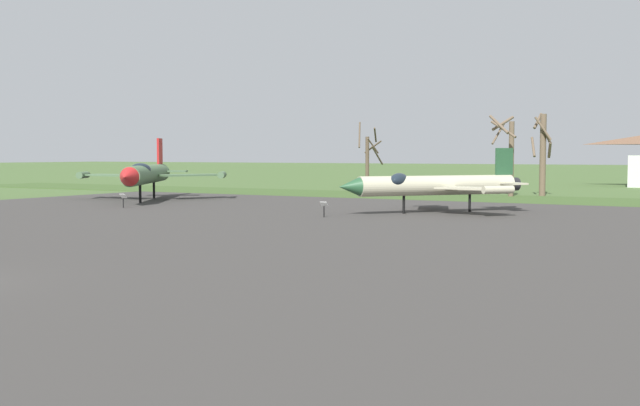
% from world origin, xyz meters
% --- Properties ---
extents(asphalt_apron, '(70.84, 60.74, 0.05)m').
position_xyz_m(asphalt_apron, '(0.00, 18.22, 0.03)').
color(asphalt_apron, '#383533').
rests_on(asphalt_apron, ground).
extents(grass_verge_strip, '(130.84, 12.00, 0.06)m').
position_xyz_m(grass_verge_strip, '(0.00, 54.59, 0.03)').
color(grass_verge_strip, '#395225').
rests_on(grass_verge_strip, ground).
extents(jet_fighter_front_left, '(13.00, 15.49, 5.61)m').
position_xyz_m(jet_fighter_front_left, '(-23.21, 36.27, 2.39)').
color(jet_fighter_front_left, '#4C6B47').
rests_on(jet_fighter_front_left, ground).
extents(info_placard_front_left, '(0.53, 0.38, 1.11)m').
position_xyz_m(info_placard_front_left, '(-18.72, 28.69, 0.70)').
color(info_placard_front_left, black).
rests_on(info_placard_front_left, ground).
extents(jet_fighter_rear_center, '(10.96, 11.96, 4.54)m').
position_xyz_m(jet_fighter_rear_center, '(3.52, 35.59, 1.98)').
color(jet_fighter_rear_center, '#B7B293').
rests_on(jet_fighter_rear_center, ground).
extents(info_placard_rear_center, '(0.48, 0.26, 1.05)m').
position_xyz_m(info_placard_rear_center, '(-1.30, 28.58, 0.65)').
color(info_placard_rear_center, black).
rests_on(info_placard_rear_center, ground).
extents(bare_tree_far_left, '(2.64, 2.70, 7.68)m').
position_xyz_m(bare_tree_far_left, '(-13.93, 61.40, 3.70)').
color(bare_tree_far_left, brown).
rests_on(bare_tree_far_left, ground).
extents(bare_tree_left_of_center, '(3.12, 4.05, 7.89)m').
position_xyz_m(bare_tree_left_of_center, '(2.35, 58.42, 4.52)').
color(bare_tree_left_of_center, brown).
rests_on(bare_tree_left_of_center, ground).
extents(bare_tree_center, '(2.35, 2.28, 8.18)m').
position_xyz_m(bare_tree_center, '(4.79, 61.90, 4.36)').
color(bare_tree_center, brown).
rests_on(bare_tree_center, ground).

